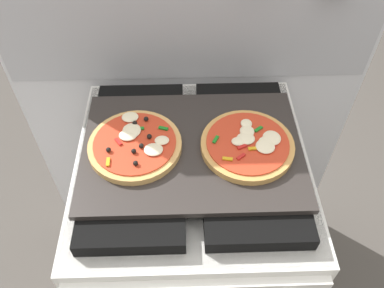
{
  "coord_description": "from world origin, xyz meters",
  "views": [
    {
      "loc": [
        -0.02,
        -0.63,
        1.65
      ],
      "look_at": [
        0.0,
        0.0,
        0.93
      ],
      "focal_mm": 36.94,
      "sensor_mm": 36.0,
      "label": 1
    }
  ],
  "objects_px": {
    "baking_tray": "(192,149)",
    "pizza_right": "(248,144)",
    "stove": "(192,237)",
    "pizza_left": "(135,143)"
  },
  "relations": [
    {
      "from": "baking_tray",
      "to": "pizza_right",
      "type": "distance_m",
      "value": 0.14
    },
    {
      "from": "baking_tray",
      "to": "pizza_right",
      "type": "relative_size",
      "value": 2.37
    },
    {
      "from": "baking_tray",
      "to": "stove",
      "type": "bearing_deg",
      "value": -90.0
    },
    {
      "from": "stove",
      "to": "pizza_right",
      "type": "distance_m",
      "value": 0.5
    },
    {
      "from": "pizza_right",
      "to": "stove",
      "type": "bearing_deg",
      "value": 177.77
    },
    {
      "from": "pizza_left",
      "to": "stove",
      "type": "bearing_deg",
      "value": -2.94
    },
    {
      "from": "stove",
      "to": "pizza_left",
      "type": "distance_m",
      "value": 0.5
    },
    {
      "from": "baking_tray",
      "to": "pizza_left",
      "type": "distance_m",
      "value": 0.14
    },
    {
      "from": "baking_tray",
      "to": "pizza_left",
      "type": "height_order",
      "value": "pizza_left"
    },
    {
      "from": "stove",
      "to": "pizza_right",
      "type": "xyz_separation_m",
      "value": [
        0.14,
        -0.01,
        0.48
      ]
    }
  ]
}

